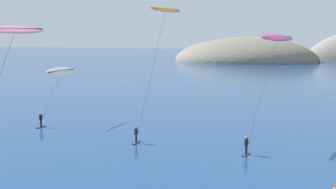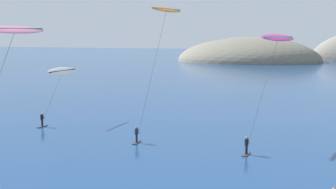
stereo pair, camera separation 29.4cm
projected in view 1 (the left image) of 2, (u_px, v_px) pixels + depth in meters
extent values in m
ellipsoid|color=#6B6656|center=(245.00, 61.00, 171.92)|extent=(58.11, 43.37, 19.00)
ellipsoid|color=slate|center=(249.00, 61.00, 175.13)|extent=(54.15, 29.81, 19.79)
ellipsoid|color=pink|center=(15.00, 30.00, 30.13)|extent=(3.58, 4.62, 0.71)
cylinder|color=#14895B|center=(15.00, 29.00, 30.12)|extent=(2.23, 3.72, 0.16)
cube|color=#2D2D33|center=(246.00, 154.00, 38.39)|extent=(0.66, 1.55, 0.08)
cylinder|color=black|center=(246.00, 150.00, 38.33)|extent=(0.22, 0.22, 0.80)
cube|color=black|center=(246.00, 142.00, 38.23)|extent=(0.32, 0.39, 0.60)
sphere|color=#9E7051|center=(246.00, 138.00, 38.17)|extent=(0.22, 0.22, 0.22)
cylinder|color=black|center=(248.00, 143.00, 38.51)|extent=(0.52, 0.26, 0.04)
ellipsoid|color=#D62D9E|center=(277.00, 38.00, 40.88)|extent=(3.97, 6.37, 0.84)
cylinder|color=#28D160|center=(277.00, 37.00, 40.88)|extent=(2.63, 5.53, 0.16)
cylinder|color=#333338|center=(263.00, 89.00, 39.70)|extent=(2.09, 4.57, 9.42)
cube|color=#2D2D33|center=(41.00, 127.00, 49.79)|extent=(0.57, 1.54, 0.08)
cylinder|color=black|center=(41.00, 123.00, 49.73)|extent=(0.22, 0.22, 0.80)
cube|color=black|center=(41.00, 117.00, 49.63)|extent=(0.22, 0.35, 0.60)
sphere|color=tan|center=(41.00, 114.00, 49.57)|extent=(0.22, 0.22, 0.22)
cylinder|color=black|center=(43.00, 118.00, 49.97)|extent=(0.55, 0.08, 0.04)
ellipsoid|color=white|center=(61.00, 71.00, 52.97)|extent=(1.75, 5.84, 1.05)
cylinder|color=black|center=(61.00, 71.00, 52.96)|extent=(0.55, 5.46, 0.16)
cylinder|color=#333338|center=(52.00, 94.00, 51.47)|extent=(0.32, 4.05, 5.12)
cube|color=#2D2D33|center=(136.00, 143.00, 42.50)|extent=(0.42, 1.51, 0.08)
cylinder|color=#192338|center=(136.00, 138.00, 42.44)|extent=(0.22, 0.22, 0.80)
cube|color=#192338|center=(136.00, 132.00, 42.34)|extent=(0.29, 0.38, 0.60)
sphere|color=#9E7051|center=(136.00, 128.00, 42.28)|extent=(0.22, 0.22, 0.22)
cylinder|color=black|center=(138.00, 132.00, 42.64)|extent=(0.54, 0.20, 0.04)
ellipsoid|color=orange|center=(166.00, 9.00, 44.94)|extent=(2.87, 5.56, 0.76)
cylinder|color=#0F7FE5|center=(166.00, 9.00, 44.93)|extent=(1.70, 4.96, 0.16)
cylinder|color=#333338|center=(152.00, 70.00, 43.80)|extent=(1.52, 4.75, 12.36)
sphere|color=#9E7051|center=(335.00, 189.00, 25.48)|extent=(0.22, 0.22, 0.22)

